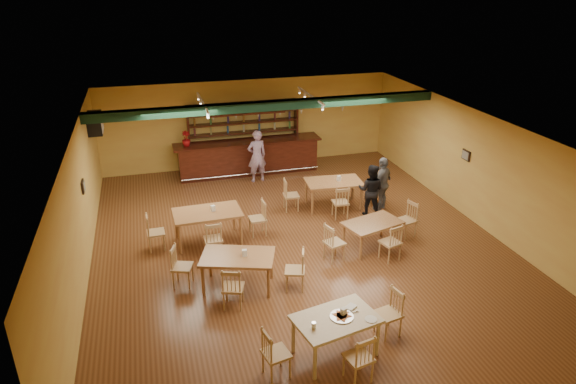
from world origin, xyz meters
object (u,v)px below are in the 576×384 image
object	(u,v)px
bar_counter	(248,157)
dining_table_d	(372,235)
patron_bar	(257,156)
dining_table_a	(208,227)
dining_table_b	(333,194)
patron_right_a	(371,190)
dining_table_c	(238,271)
near_table	(335,336)

from	to	relation	value
bar_counter	dining_table_d	world-z (taller)	bar_counter
dining_table_d	patron_bar	xyz separation A→B (m)	(-1.77, 5.07, 0.51)
dining_table_d	patron_bar	bearing A→B (deg)	93.72
dining_table_a	dining_table_b	size ratio (longest dim) A/B	1.05
bar_counter	patron_right_a	world-z (taller)	patron_right_a
dining_table_a	patron_bar	bearing A→B (deg)	58.86
dining_table_b	patron_right_a	xyz separation A→B (m)	(0.80, -0.80, 0.35)
dining_table_a	patron_right_a	world-z (taller)	patron_right_a
dining_table_a	dining_table_c	xyz separation A→B (m)	(0.35, -2.21, -0.03)
dining_table_a	patron_bar	size ratio (longest dim) A/B	0.97
dining_table_d	near_table	distance (m)	4.05
bar_counter	dining_table_d	distance (m)	6.20
bar_counter	near_table	size ratio (longest dim) A/B	3.42
dining_table_a	dining_table_d	world-z (taller)	dining_table_a
dining_table_d	near_table	xyz separation A→B (m)	(-2.24, -3.38, 0.04)
dining_table_a	patron_right_a	xyz separation A→B (m)	(4.58, 0.33, 0.33)
dining_table_a	near_table	size ratio (longest dim) A/B	1.16
dining_table_b	near_table	world-z (taller)	dining_table_b
patron_bar	patron_right_a	xyz separation A→B (m)	(2.49, -3.34, -0.11)
bar_counter	near_table	distance (m)	9.29
near_table	bar_counter	bearing A→B (deg)	76.12
dining_table_d	patron_right_a	bearing A→B (deg)	51.81
bar_counter	dining_table_d	size ratio (longest dim) A/B	3.54
dining_table_a	patron_right_a	distance (m)	4.60
dining_table_a	patron_bar	distance (m)	4.25
dining_table_c	near_table	distance (m)	2.86
dining_table_c	patron_bar	distance (m)	6.15
bar_counter	dining_table_b	world-z (taller)	bar_counter
near_table	dining_table_a	bearing A→B (deg)	96.95
patron_right_a	dining_table_b	bearing A→B (deg)	-9.94
patron_right_a	near_table	bearing A→B (deg)	94.99
dining_table_c	near_table	xyz separation A→B (m)	(1.26, -2.57, 0.00)
dining_table_a	dining_table_d	bearing A→B (deg)	-21.50
dining_table_c	near_table	size ratio (longest dim) A/B	1.07
dining_table_c	patron_right_a	xyz separation A→B (m)	(4.23, 2.55, 0.36)
bar_counter	dining_table_a	world-z (taller)	bar_counter
dining_table_b	dining_table_c	size ratio (longest dim) A/B	1.03
bar_counter	patron_bar	world-z (taller)	patron_bar
bar_counter	near_table	xyz separation A→B (m)	(-0.34, -9.28, -0.18)
bar_counter	patron_bar	bearing A→B (deg)	-81.44
dining_table_c	patron_bar	bearing A→B (deg)	92.69
dining_table_a	patron_right_a	bearing A→B (deg)	2.63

